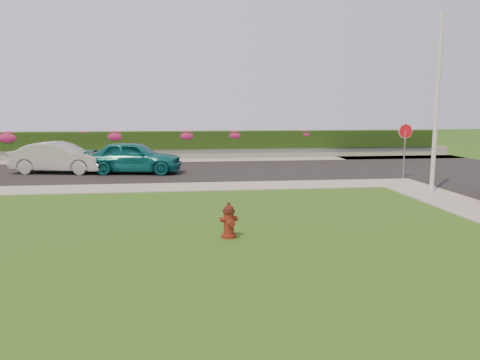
{
  "coord_description": "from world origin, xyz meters",
  "views": [
    {
      "loc": [
        -2.02,
        -9.61,
        3.1
      ],
      "look_at": [
        -0.23,
        4.83,
        0.9
      ],
      "focal_mm": 35.0,
      "sensor_mm": 36.0,
      "label": 1
    }
  ],
  "objects": [
    {
      "name": "utility_pole",
      "position": [
        7.21,
        6.59,
        3.26
      ],
      "size": [
        0.16,
        0.16,
        6.52
      ],
      "primitive_type": "cylinder",
      "color": "silver",
      "rests_on": "ground"
    },
    {
      "name": "sedan_teal",
      "position": [
        -4.34,
        13.31,
        0.82
      ],
      "size": [
        4.8,
        2.53,
        1.56
      ],
      "primitive_type": "imported",
      "rotation": [
        0.0,
        0.0,
        1.41
      ],
      "color": "#0D5F64",
      "rests_on": "street_far"
    },
    {
      "name": "flower_clump_c",
      "position": [
        -6.15,
        20.5,
        1.42
      ],
      "size": [
        1.42,
        0.91,
        0.71
      ],
      "primitive_type": "ellipsoid",
      "color": "#B91F67",
      "rests_on": "hedge"
    },
    {
      "name": "flower_clump_d",
      "position": [
        -1.73,
        20.5,
        1.42
      ],
      "size": [
        1.39,
        0.89,
        0.69
      ],
      "primitive_type": "ellipsoid",
      "color": "#B91F67",
      "rests_on": "hedge"
    },
    {
      "name": "flower_clump_a",
      "position": [
        -12.53,
        20.5,
        1.39
      ],
      "size": [
        1.56,
        1.01,
        0.78
      ],
      "primitive_type": "ellipsoid",
      "color": "#B91F67",
      "rests_on": "hedge"
    },
    {
      "name": "sedan_silver",
      "position": [
        -7.95,
        13.88,
        0.79
      ],
      "size": [
        4.76,
        2.48,
        1.49
      ],
      "primitive_type": "imported",
      "rotation": [
        0.0,
        0.0,
        1.36
      ],
      "color": "#ACADB4",
      "rests_on": "street_far"
    },
    {
      "name": "hedge",
      "position": [
        -1.0,
        20.6,
        1.15
      ],
      "size": [
        32.0,
        0.9,
        1.1
      ],
      "primitive_type": "cube",
      "color": "black",
      "rests_on": "retaining_wall"
    },
    {
      "name": "sidewalk_beyond",
      "position": [
        -1.0,
        19.0,
        0.02
      ],
      "size": [
        34.0,
        2.0,
        0.04
      ],
      "primitive_type": "cube",
      "color": "gray",
      "rests_on": "ground"
    },
    {
      "name": "street_far",
      "position": [
        -5.0,
        14.0,
        0.02
      ],
      "size": [
        26.0,
        8.0,
        0.04
      ],
      "primitive_type": "cube",
      "color": "black",
      "rests_on": "ground"
    },
    {
      "name": "flower_clump_f",
      "position": [
        6.04,
        20.5,
        1.46
      ],
      "size": [
        1.18,
        0.76,
        0.59
      ],
      "primitive_type": "ellipsoid",
      "color": "#B91F67",
      "rests_on": "hedge"
    },
    {
      "name": "stop_sign",
      "position": [
        7.8,
        10.07,
        1.84
      ],
      "size": [
        0.68,
        0.06,
        2.49
      ],
      "rotation": [
        0.0,
        0.0,
        -0.37
      ],
      "color": "slate",
      "rests_on": "ground"
    },
    {
      "name": "fire_hydrant",
      "position": [
        -0.92,
        1.43,
        0.41
      ],
      "size": [
        0.45,
        0.43,
        0.87
      ],
      "rotation": [
        0.0,
        0.0,
        0.27
      ],
      "color": "#581B0D",
      "rests_on": "ground"
    },
    {
      "name": "ground",
      "position": [
        0.0,
        0.0,
        0.0
      ],
      "size": [
        120.0,
        120.0,
        0.0
      ],
      "primitive_type": "plane",
      "color": "black",
      "rests_on": "ground"
    },
    {
      "name": "flower_clump_b",
      "position": [
        -8.11,
        20.5,
        1.5
      ],
      "size": [
        1.02,
        0.65,
        0.51
      ],
      "primitive_type": "ellipsoid",
      "color": "#B91F67",
      "rests_on": "hedge"
    },
    {
      "name": "sidewalk_far",
      "position": [
        -6.0,
        9.0,
        0.02
      ],
      "size": [
        24.0,
        2.0,
        0.04
      ],
      "primitive_type": "cube",
      "color": "gray",
      "rests_on": "ground"
    },
    {
      "name": "curb_corner",
      "position": [
        7.0,
        9.0,
        0.02
      ],
      "size": [
        2.0,
        2.0,
        0.04
      ],
      "primitive_type": "cube",
      "color": "gray",
      "rests_on": "ground"
    },
    {
      "name": "flower_clump_e",
      "position": [
        1.33,
        20.5,
        1.44
      ],
      "size": [
        1.33,
        0.85,
        0.66
      ],
      "primitive_type": "ellipsoid",
      "color": "#B91F67",
      "rests_on": "hedge"
    },
    {
      "name": "retaining_wall",
      "position": [
        -1.0,
        20.5,
        0.3
      ],
      "size": [
        34.0,
        0.4,
        0.6
      ],
      "primitive_type": "cube",
      "color": "gray",
      "rests_on": "ground"
    }
  ]
}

